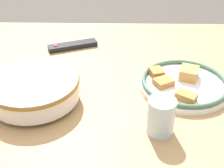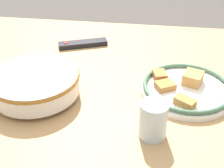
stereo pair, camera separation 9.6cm
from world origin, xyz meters
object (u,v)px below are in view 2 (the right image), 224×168
(noodle_bowl, at_px, (35,83))
(food_plate, at_px, (186,88))
(tv_remote, at_px, (83,44))
(drinking_glass, at_px, (153,120))

(noodle_bowl, relative_size, food_plate, 0.96)
(tv_remote, xyz_separation_m, drinking_glass, (0.30, -0.49, 0.04))
(noodle_bowl, distance_m, drinking_glass, 0.39)
(food_plate, bearing_deg, tv_remote, 144.54)
(noodle_bowl, xyz_separation_m, food_plate, (0.46, 0.08, -0.03))
(food_plate, bearing_deg, drinking_glass, -115.20)
(noodle_bowl, height_order, tv_remote, noodle_bowl)
(tv_remote, relative_size, drinking_glass, 1.94)
(tv_remote, bearing_deg, food_plate, -146.64)
(noodle_bowl, xyz_separation_m, tv_remote, (0.07, 0.36, -0.04))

